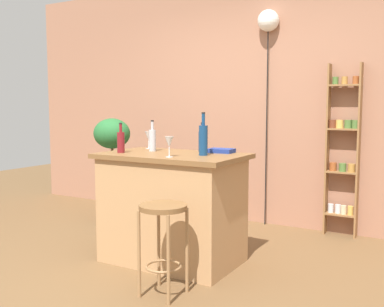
{
  "coord_description": "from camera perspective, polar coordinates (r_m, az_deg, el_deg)",
  "views": [
    {
      "loc": [
        2.05,
        -2.9,
        1.33
      ],
      "look_at": [
        0.05,
        0.55,
        0.91
      ],
      "focal_mm": 42.41,
      "sensor_mm": 36.0,
      "label": 1
    }
  ],
  "objects": [
    {
      "name": "cookbook",
      "position": [
        3.9,
        3.72,
        0.36
      ],
      "size": [
        0.21,
        0.16,
        0.03
      ],
      "primitive_type": "cube",
      "rotation": [
        0.0,
        0.0,
        0.03
      ],
      "color": "navy",
      "rests_on": "kitchen_counter"
    },
    {
      "name": "bottle_soda_blue",
      "position": [
        3.94,
        -8.94,
        1.51
      ],
      "size": [
        0.06,
        0.06,
        0.26
      ],
      "color": "maroon",
      "rests_on": "kitchen_counter"
    },
    {
      "name": "back_wall",
      "position": [
        5.27,
        7.22,
        6.69
      ],
      "size": [
        6.4,
        0.1,
        2.8
      ],
      "primitive_type": "cube",
      "color": "#9E6B51",
      "rests_on": "ground"
    },
    {
      "name": "spice_shelf",
      "position": [
        4.84,
        18.42,
        0.42
      ],
      "size": [
        0.33,
        0.12,
        1.76
      ],
      "color": "olive",
      "rests_on": "ground"
    },
    {
      "name": "ground",
      "position": [
        3.8,
        -4.98,
        -14.57
      ],
      "size": [
        12.0,
        12.0,
        0.0
      ],
      "primitive_type": "plane",
      "color": "brown"
    },
    {
      "name": "bottle_spirits_clear",
      "position": [
        3.67,
        1.43,
        1.82
      ],
      "size": [
        0.07,
        0.07,
        0.35
      ],
      "color": "navy",
      "rests_on": "kitchen_counter"
    },
    {
      "name": "pendant_globe_light",
      "position": [
        5.15,
        9.57,
        15.85
      ],
      "size": [
        0.23,
        0.23,
        2.36
      ],
      "color": "black",
      "rests_on": "ground"
    },
    {
      "name": "wine_glass_center",
      "position": [
        4.27,
        -5.48,
        2.17
      ],
      "size": [
        0.07,
        0.07,
        0.16
      ],
      "color": "silver",
      "rests_on": "kitchen_counter"
    },
    {
      "name": "bottle_olive_oil",
      "position": [
        3.99,
        1.3,
        1.64
      ],
      "size": [
        0.07,
        0.07,
        0.26
      ],
      "color": "navy",
      "rests_on": "kitchen_counter"
    },
    {
      "name": "kitchen_counter",
      "position": [
        3.9,
        -2.49,
        -6.79
      ],
      "size": [
        1.21,
        0.74,
        0.93
      ],
      "color": "tan",
      "rests_on": "ground"
    },
    {
      "name": "bar_stool",
      "position": [
        3.21,
        -3.65,
        -9.32
      ],
      "size": [
        0.34,
        0.34,
        0.65
      ],
      "color": "#997047",
      "rests_on": "ground"
    },
    {
      "name": "potted_plant",
      "position": [
        5.2,
        -10.02,
        1.05
      ],
      "size": [
        0.43,
        0.39,
        0.72
      ],
      "color": "#514C47",
      "rests_on": "plant_stool"
    },
    {
      "name": "plant_stool",
      "position": [
        5.3,
        -9.89,
        -6.04
      ],
      "size": [
        0.35,
        0.35,
        0.47
      ],
      "primitive_type": "cylinder",
      "color": "#2D2823",
      "rests_on": "ground"
    },
    {
      "name": "bottle_wine_red",
      "position": [
        4.03,
        -5.0,
        1.76
      ],
      "size": [
        0.06,
        0.06,
        0.28
      ],
      "color": "#B2B2B7",
      "rests_on": "kitchen_counter"
    },
    {
      "name": "wine_glass_left",
      "position": [
        3.55,
        -2.89,
        1.42
      ],
      "size": [
        0.07,
        0.07,
        0.16
      ],
      "color": "silver",
      "rests_on": "kitchen_counter"
    }
  ]
}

